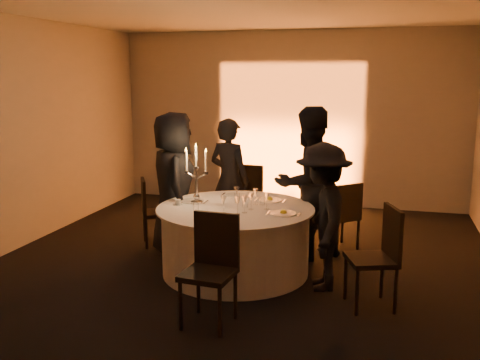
% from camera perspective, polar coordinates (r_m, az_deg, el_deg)
% --- Properties ---
extents(floor, '(7.00, 7.00, 0.00)m').
position_cam_1_polar(floor, '(6.31, -0.48, -9.73)').
color(floor, black).
rests_on(floor, ground).
extents(ceiling, '(7.00, 7.00, 0.00)m').
position_cam_1_polar(ceiling, '(5.94, -0.53, 18.39)').
color(ceiling, white).
rests_on(ceiling, wall_back).
extents(wall_back, '(7.00, 0.00, 7.00)m').
position_cam_1_polar(wall_back, '(9.35, 5.35, 6.52)').
color(wall_back, '#A7A39B').
rests_on(wall_back, floor).
extents(wall_front, '(7.00, 0.00, 7.00)m').
position_cam_1_polar(wall_front, '(2.80, -20.35, -5.20)').
color(wall_front, '#A7A39B').
rests_on(wall_front, floor).
extents(wall_left, '(0.00, 7.00, 7.00)m').
position_cam_1_polar(wall_left, '(7.34, -23.73, 4.35)').
color(wall_left, '#A7A39B').
rests_on(wall_left, floor).
extents(uplighter_fixture, '(0.25, 0.12, 0.10)m').
position_cam_1_polar(uplighter_fixture, '(9.29, 4.87, -2.57)').
color(uplighter_fixture, black).
rests_on(uplighter_fixture, floor).
extents(banquet_table, '(1.80, 1.80, 0.77)m').
position_cam_1_polar(banquet_table, '(6.19, -0.49, -6.41)').
color(banquet_table, black).
rests_on(banquet_table, floor).
extents(chair_left, '(0.54, 0.54, 0.90)m').
position_cam_1_polar(chair_left, '(7.22, -9.38, -2.98)').
color(chair_left, black).
rests_on(chair_left, floor).
extents(chair_back_left, '(0.48, 0.48, 0.99)m').
position_cam_1_polar(chair_back_left, '(7.82, 1.24, -1.34)').
color(chair_back_left, black).
rests_on(chair_back_left, floor).
extents(chair_back_right, '(0.55, 0.55, 0.89)m').
position_cam_1_polar(chair_back_right, '(7.06, 11.04, -3.42)').
color(chair_back_right, black).
rests_on(chair_back_right, floor).
extents(chair_right, '(0.57, 0.57, 1.01)m').
position_cam_1_polar(chair_right, '(5.41, 14.69, -7.36)').
color(chair_right, black).
rests_on(chair_right, floor).
extents(chair_front, '(0.48, 0.48, 1.01)m').
position_cam_1_polar(chair_front, '(4.95, -3.02, -8.73)').
color(chair_front, black).
rests_on(chair_front, floor).
extents(guest_left, '(0.90, 1.04, 1.81)m').
position_cam_1_polar(guest_left, '(6.76, -7.06, -0.43)').
color(guest_left, black).
rests_on(guest_left, floor).
extents(guest_back_left, '(0.71, 0.58, 1.68)m').
position_cam_1_polar(guest_back_left, '(7.33, -1.14, 0.06)').
color(guest_back_left, black).
rests_on(guest_back_left, floor).
extents(guest_back_right, '(1.15, 1.15, 1.88)m').
position_cam_1_polar(guest_back_right, '(6.62, 7.25, -0.35)').
color(guest_back_right, black).
rests_on(guest_back_right, floor).
extents(guest_right, '(0.77, 1.11, 1.57)m').
position_cam_1_polar(guest_right, '(5.70, 8.82, -3.90)').
color(guest_right, black).
rests_on(guest_right, floor).
extents(plate_left, '(0.36, 0.28, 0.01)m').
position_cam_1_polar(plate_left, '(6.38, -5.11, -2.24)').
color(plate_left, white).
rests_on(plate_left, banquet_table).
extents(plate_back_left, '(0.35, 0.26, 0.01)m').
position_cam_1_polar(plate_back_left, '(6.67, -0.41, -1.62)').
color(plate_back_left, white).
rests_on(plate_back_left, banquet_table).
extents(plate_back_right, '(0.36, 0.28, 0.08)m').
position_cam_1_polar(plate_back_right, '(6.40, 3.20, -2.08)').
color(plate_back_right, white).
rests_on(plate_back_right, banquet_table).
extents(plate_right, '(0.36, 0.29, 0.08)m').
position_cam_1_polar(plate_right, '(5.81, 4.65, -3.50)').
color(plate_right, white).
rests_on(plate_right, banquet_table).
extents(plate_front, '(0.36, 0.28, 0.08)m').
position_cam_1_polar(plate_front, '(5.49, -2.38, -4.35)').
color(plate_front, white).
rests_on(plate_front, banquet_table).
extents(coffee_cup, '(0.11, 0.11, 0.07)m').
position_cam_1_polar(coffee_cup, '(6.23, -6.64, -2.40)').
color(coffee_cup, white).
rests_on(coffee_cup, banquet_table).
extents(candelabra, '(0.30, 0.14, 0.71)m').
position_cam_1_polar(candelabra, '(6.25, -4.67, -0.27)').
color(candelabra, silver).
rests_on(candelabra, banquet_table).
extents(wine_glass_a, '(0.07, 0.07, 0.19)m').
position_cam_1_polar(wine_glass_a, '(6.28, -0.35, -1.21)').
color(wine_glass_a, white).
rests_on(wine_glass_a, banquet_table).
extents(wine_glass_b, '(0.07, 0.07, 0.19)m').
position_cam_1_polar(wine_glass_b, '(6.17, 1.67, -1.43)').
color(wine_glass_b, white).
rests_on(wine_glass_b, banquet_table).
extents(wine_glass_c, '(0.07, 0.07, 0.19)m').
position_cam_1_polar(wine_glass_c, '(5.96, 1.19, -1.89)').
color(wine_glass_c, white).
rests_on(wine_glass_c, banquet_table).
extents(wine_glass_d, '(0.07, 0.07, 0.19)m').
position_cam_1_polar(wine_glass_d, '(5.97, 2.87, -1.87)').
color(wine_glass_d, white).
rests_on(wine_glass_d, banquet_table).
extents(wine_glass_e, '(0.07, 0.07, 0.19)m').
position_cam_1_polar(wine_glass_e, '(5.81, 0.47, -2.21)').
color(wine_glass_e, white).
rests_on(wine_glass_e, banquet_table).
extents(wine_glass_f, '(0.07, 0.07, 0.19)m').
position_cam_1_polar(wine_glass_f, '(5.80, -1.76, -2.26)').
color(wine_glass_f, white).
rests_on(wine_glass_f, banquet_table).
extents(wine_glass_g, '(0.07, 0.07, 0.19)m').
position_cam_1_polar(wine_glass_g, '(5.77, -0.25, -2.32)').
color(wine_glass_g, white).
rests_on(wine_glass_g, banquet_table).
extents(tumbler_a, '(0.07, 0.07, 0.09)m').
position_cam_1_polar(tumbler_a, '(6.19, 2.41, -2.26)').
color(tumbler_a, white).
rests_on(tumbler_a, banquet_table).
extents(tumbler_b, '(0.07, 0.07, 0.09)m').
position_cam_1_polar(tumbler_b, '(6.07, 0.55, -2.54)').
color(tumbler_b, white).
rests_on(tumbler_b, banquet_table).
extents(tumbler_c, '(0.07, 0.07, 0.09)m').
position_cam_1_polar(tumbler_c, '(6.38, -0.31, -1.85)').
color(tumbler_c, white).
rests_on(tumbler_c, banquet_table).
extents(tumbler_d, '(0.07, 0.07, 0.09)m').
position_cam_1_polar(tumbler_d, '(5.93, -4.73, -2.91)').
color(tumbler_d, white).
rests_on(tumbler_d, banquet_table).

